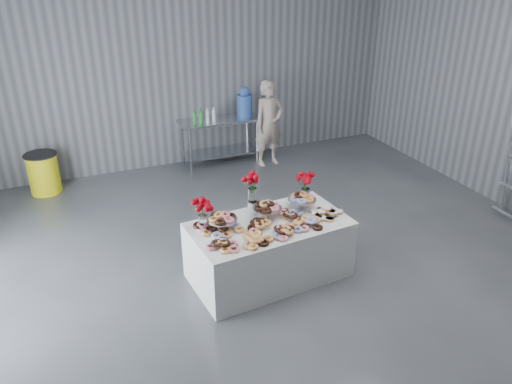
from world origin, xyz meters
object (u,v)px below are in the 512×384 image
(display_table, at_px, (269,250))
(prep_table, at_px, (220,133))
(person, at_px, (269,124))
(trash_barrel, at_px, (44,173))
(water_jug, at_px, (245,103))

(display_table, height_order, prep_table, prep_table)
(display_table, relative_size, prep_table, 1.27)
(person, bearing_deg, trash_barrel, 168.39)
(display_table, relative_size, water_jug, 3.43)
(person, bearing_deg, display_table, -121.21)
(trash_barrel, bearing_deg, prep_table, 0.00)
(prep_table, relative_size, person, 0.94)
(water_jug, xyz_separation_m, person, (0.36, -0.32, -0.35))
(display_table, relative_size, person, 1.19)
(person, bearing_deg, water_jug, 131.13)
(prep_table, height_order, water_jug, water_jug)
(prep_table, bearing_deg, person, -20.50)
(person, xyz_separation_m, trash_barrel, (-3.99, 0.32, -0.45))
(water_jug, xyz_separation_m, trash_barrel, (-3.63, 0.00, -0.80))
(display_table, xyz_separation_m, prep_table, (0.65, 3.68, 0.24))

